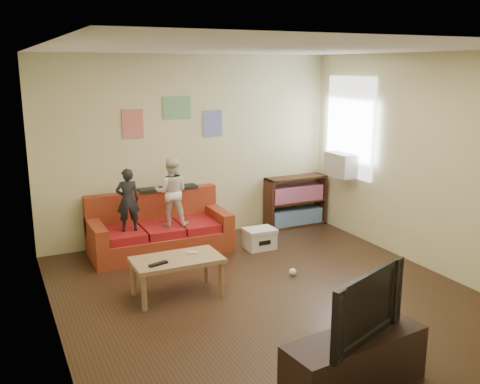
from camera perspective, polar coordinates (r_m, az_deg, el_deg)
name	(u,v)px	position (r m, az deg, el deg)	size (l,w,h in m)	color
room_shell	(272,180)	(5.68, 3.46, 1.26)	(4.52, 5.02, 2.72)	#352315
sofa	(159,231)	(7.56, -8.65, -4.16)	(1.90, 0.87, 0.84)	maroon
child_a	(128,200)	(7.15, -11.88, -0.83)	(0.31, 0.20, 0.84)	black
child_b	(171,192)	(7.30, -7.32, 0.02)	(0.46, 0.35, 0.94)	silver
coffee_table	(177,263)	(6.06, -6.74, -7.56)	(0.99, 0.54, 0.45)	#9F7F59
remote	(158,264)	(5.86, -8.71, -7.59)	(0.22, 0.05, 0.02)	black
game_controller	(192,253)	(6.14, -5.13, -6.47)	(0.13, 0.04, 0.03)	silver
bookshelf	(295,204)	(8.67, 5.92, -1.25)	(1.01, 0.30, 0.81)	#3C1F13
window	(350,127)	(8.20, 11.64, 6.80)	(0.04, 1.08, 1.48)	white
ac_unit	(342,165)	(8.21, 10.78, 2.89)	(0.28, 0.55, 0.35)	#B7B2A3
artwork_left	(133,124)	(7.61, -11.37, 7.16)	(0.30, 0.01, 0.40)	#D87266
artwork_center	(177,108)	(7.78, -6.74, 8.93)	(0.42, 0.01, 0.32)	#72B27F
artwork_right	(213,123)	(7.99, -2.93, 7.32)	(0.30, 0.01, 0.38)	#727FCC
file_box	(260,238)	(7.60, 2.11, -4.97)	(0.43, 0.33, 0.29)	silver
tv_stand	(355,362)	(4.56, 12.12, -17.36)	(1.23, 0.41, 0.46)	black
television	(358,303)	(4.33, 12.45, -11.52)	(0.97, 0.13, 0.56)	black
tissue	(293,272)	(6.72, 5.64, -8.47)	(0.09, 0.09, 0.09)	white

